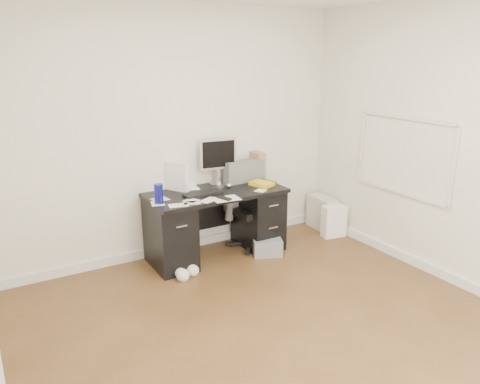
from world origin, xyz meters
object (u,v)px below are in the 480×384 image
(desk, at_px, (216,221))
(office_chair, at_px, (252,205))
(keyboard, at_px, (203,193))
(pc_tower, at_px, (322,213))
(lcd_monitor, at_px, (218,161))
(wicker_basket, at_px, (177,245))

(desk, relative_size, office_chair, 1.50)
(keyboard, xyz_separation_m, pc_tower, (1.74, 0.08, -0.55))
(lcd_monitor, xyz_separation_m, wicker_basket, (-0.61, -0.17, -0.82))
(office_chair, bearing_deg, wicker_basket, 175.61)
(office_chair, bearing_deg, lcd_monitor, 145.62)
(desk, xyz_separation_m, lcd_monitor, (0.15, 0.22, 0.62))
(lcd_monitor, height_order, wicker_basket, lcd_monitor)
(lcd_monitor, bearing_deg, desk, -116.32)
(lcd_monitor, relative_size, wicker_basket, 1.36)
(lcd_monitor, distance_m, office_chair, 0.65)
(pc_tower, bearing_deg, office_chair, -177.17)
(keyboard, distance_m, office_chair, 0.71)
(wicker_basket, bearing_deg, desk, -5.90)
(lcd_monitor, distance_m, keyboard, 0.49)
(keyboard, bearing_deg, wicker_basket, 158.59)
(office_chair, relative_size, wicker_basket, 2.51)
(desk, bearing_deg, keyboard, -166.48)
(desk, relative_size, pc_tower, 3.56)
(desk, relative_size, keyboard, 3.54)
(lcd_monitor, xyz_separation_m, pc_tower, (1.41, -0.18, -0.81))
(desk, distance_m, office_chair, 0.49)
(office_chair, height_order, wicker_basket, office_chair)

